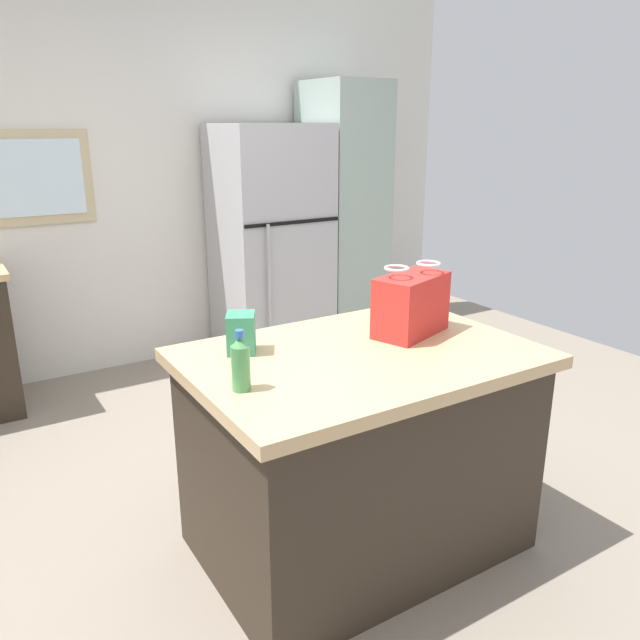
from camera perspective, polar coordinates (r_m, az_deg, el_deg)
The scene contains 8 objects.
ground at distance 2.97m, azimuth -5.17°, elevation -17.94°, with size 6.85×6.85×0.00m, color gray.
back_wall at distance 4.65m, azimuth -19.16°, elevation 12.35°, with size 5.71×0.13×2.76m.
kitchen_island at distance 2.62m, azimuth 3.54°, elevation -11.80°, with size 1.34×0.93×0.87m.
refrigerator at distance 4.69m, azimuth -4.51°, elevation 6.89°, with size 0.75×0.72×1.72m.
tall_cabinet at distance 4.99m, azimuth 2.08°, elevation 9.33°, with size 0.49×0.64×2.02m.
shopping_bag at distance 2.64m, azimuth 8.29°, elevation 1.43°, with size 0.38×0.28×0.30m.
small_box at distance 2.43m, azimuth -7.19°, elevation -1.19°, with size 0.11×0.12×0.16m, color #388E66.
bottle at distance 2.08m, azimuth -7.24°, elevation -3.98°, with size 0.06×0.06×0.21m.
Camera 1 is at (-1.06, -2.18, 1.72)m, focal length 35.16 mm.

